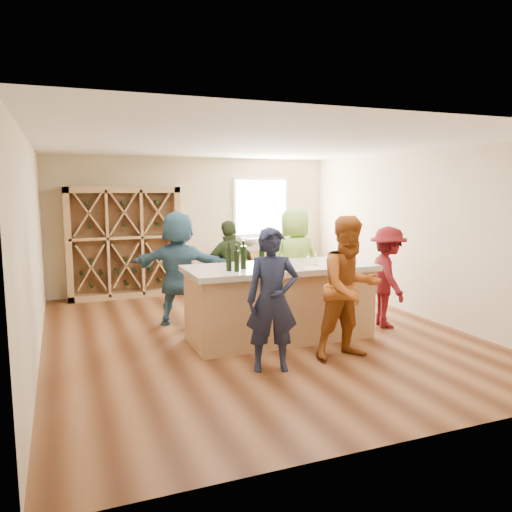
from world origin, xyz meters
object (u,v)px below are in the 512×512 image
object	(u,v)px
wine_bottle_e	(269,258)
wine_bottle_a	(229,260)
wine_bottle_d	(262,259)
person_near_right	(350,288)
person_near_left	(272,300)
sink	(252,242)
wine_bottle_b	(237,261)
tasting_counter_base	(280,305)
person_far_mid	(230,271)
wine_rack	(124,243)
person_server	(387,277)
person_far_left	(179,268)
wine_bottle_c	(243,257)
person_far_right	(295,262)

from	to	relation	value
wine_bottle_e	wine_bottle_a	bearing A→B (deg)	178.98
wine_bottle_d	person_near_right	xyz separation A→B (m)	(0.88, -0.82, -0.30)
person_near_left	person_near_right	bearing A→B (deg)	17.51
sink	wine_bottle_b	bearing A→B (deg)	-113.95
wine_bottle_a	wine_bottle_d	size ratio (longest dim) A/B	1.03
tasting_counter_base	person_near_right	size ratio (longest dim) A/B	1.41
wine_bottle_b	person_far_mid	bearing A→B (deg)	74.94
person_near_right	person_far_mid	bearing A→B (deg)	108.82
wine_rack	person_far_mid	bearing A→B (deg)	-60.94
person_server	person_far_left	size ratio (longest dim) A/B	0.87
sink	person_near_left	xyz separation A→B (m)	(-1.55, -4.68, -0.15)
tasting_counter_base	wine_bottle_c	size ratio (longest dim) A/B	8.25
wine_bottle_d	person_near_right	distance (m)	1.24
tasting_counter_base	person_far_left	size ratio (longest dim) A/B	1.42
wine_bottle_d	person_far_left	bearing A→B (deg)	117.23
wine_bottle_d	wine_bottle_b	bearing A→B (deg)	-179.09
wine_bottle_b	person_far_right	xyz separation A→B (m)	(1.54, 1.41, -0.30)
wine_bottle_c	person_far_mid	world-z (taller)	person_far_mid
person_far_mid	person_near_left	bearing A→B (deg)	77.36
person_near_left	wine_bottle_c	bearing A→B (deg)	104.90
person_server	wine_bottle_b	bearing A→B (deg)	110.76
person_far_left	person_near_right	bearing A→B (deg)	156.30
wine_bottle_b	person_far_right	world-z (taller)	person_far_right
wine_rack	person_far_mid	size ratio (longest dim) A/B	1.32
sink	person_near_right	bearing A→B (deg)	-95.64
wine_rack	person_server	distance (m)	5.15
wine_bottle_a	wine_bottle_d	distance (m)	0.45
wine_bottle_b	person_far_mid	distance (m)	1.52
wine_rack	wine_bottle_c	distance (m)	3.89
person_near_right	wine_bottle_c	bearing A→B (deg)	134.70
person_near_right	person_far_left	size ratio (longest dim) A/B	1.01
tasting_counter_base	person_far_mid	size ratio (longest dim) A/B	1.56
person_near_left	wine_bottle_a	bearing A→B (deg)	119.32
person_far_mid	person_far_right	world-z (taller)	person_far_right
wine_bottle_c	person_far_right	distance (m)	1.86
wine_rack	person_far_right	distance (m)	3.56
tasting_counter_base	wine_bottle_d	xyz separation A→B (m)	(-0.39, -0.26, 0.73)
sink	wine_bottle_a	world-z (taller)	wine_bottle_a
person_far_right	wine_bottle_d	bearing A→B (deg)	48.28
person_near_left	sink	bearing A→B (deg)	87.44
wine_rack	wine_bottle_a	bearing A→B (deg)	-76.45
sink	person_near_left	bearing A→B (deg)	-108.37
wine_bottle_c	person_near_right	size ratio (longest dim) A/B	0.17
wine_rack	wine_bottle_c	xyz separation A→B (m)	(1.16, -3.71, 0.14)
person_near_right	person_far_left	distance (m)	2.91
wine_bottle_d	person_server	xyz separation A→B (m)	(2.22, 0.22, -0.43)
person_far_right	wine_bottle_c	bearing A→B (deg)	39.79
person_far_right	person_far_left	xyz separation A→B (m)	(-1.98, 0.15, -0.01)
tasting_counter_base	person_far_left	xyz separation A→B (m)	(-1.19, 1.29, 0.42)
person_near_right	person_far_right	size ratio (longest dim) A/B	1.00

